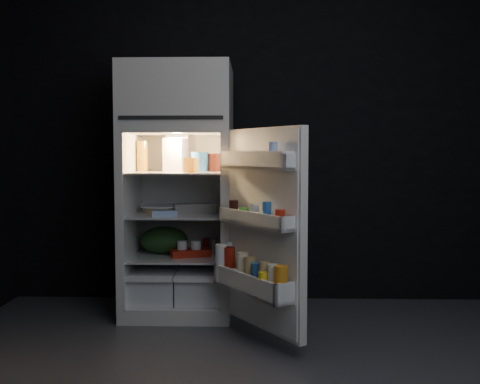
{
  "coord_description": "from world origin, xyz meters",
  "views": [
    {
      "loc": [
        -0.08,
        -2.72,
        1.16
      ],
      "look_at": [
        -0.18,
        1.0,
        0.9
      ],
      "focal_mm": 42.0,
      "sensor_mm": 36.0,
      "label": 1
    }
  ],
  "objects_px": {
    "egg_carton": "(193,209)",
    "yogurt_tray": "(190,253)",
    "refrigerator": "(179,181)",
    "fridge_door": "(260,232)",
    "milk_jug": "(176,155)"
  },
  "relations": [
    {
      "from": "egg_carton",
      "to": "yogurt_tray",
      "type": "distance_m",
      "value": 0.31
    },
    {
      "from": "refrigerator",
      "to": "yogurt_tray",
      "type": "bearing_deg",
      "value": -48.03
    },
    {
      "from": "refrigerator",
      "to": "egg_carton",
      "type": "relative_size",
      "value": 6.6
    },
    {
      "from": "egg_carton",
      "to": "refrigerator",
      "type": "bearing_deg",
      "value": 139.09
    },
    {
      "from": "refrigerator",
      "to": "fridge_door",
      "type": "bearing_deg",
      "value": -49.85
    },
    {
      "from": "fridge_door",
      "to": "milk_jug",
      "type": "distance_m",
      "value": 1.05
    },
    {
      "from": "refrigerator",
      "to": "egg_carton",
      "type": "xyz_separation_m",
      "value": [
        0.1,
        -0.05,
        -0.19
      ]
    },
    {
      "from": "refrigerator",
      "to": "yogurt_tray",
      "type": "xyz_separation_m",
      "value": [
        0.09,
        -0.1,
        -0.5
      ]
    },
    {
      "from": "egg_carton",
      "to": "yogurt_tray",
      "type": "bearing_deg",
      "value": -118.38
    },
    {
      "from": "refrigerator",
      "to": "fridge_door",
      "type": "height_order",
      "value": "refrigerator"
    },
    {
      "from": "fridge_door",
      "to": "yogurt_tray",
      "type": "xyz_separation_m",
      "value": [
        -0.49,
        0.59,
        -0.23
      ]
    },
    {
      "from": "egg_carton",
      "to": "yogurt_tray",
      "type": "height_order",
      "value": "egg_carton"
    },
    {
      "from": "fridge_door",
      "to": "egg_carton",
      "type": "bearing_deg",
      "value": 126.71
    },
    {
      "from": "refrigerator",
      "to": "egg_carton",
      "type": "height_order",
      "value": "refrigerator"
    },
    {
      "from": "fridge_door",
      "to": "egg_carton",
      "type": "height_order",
      "value": "fridge_door"
    }
  ]
}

